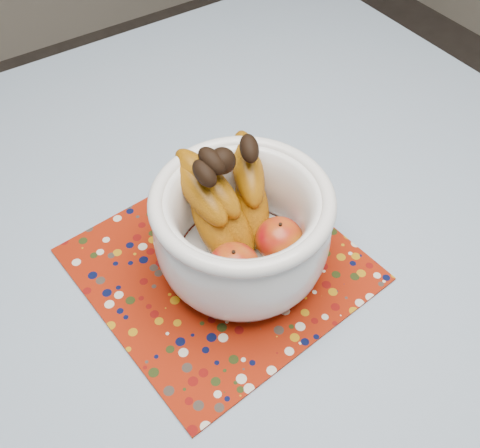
{
  "coord_description": "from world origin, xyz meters",
  "views": [
    {
      "loc": [
        -0.31,
        -0.44,
        1.43
      ],
      "look_at": [
        -0.03,
        -0.03,
        0.85
      ],
      "focal_mm": 42.0,
      "sensor_mm": 36.0,
      "label": 1
    }
  ],
  "objects": [
    {
      "name": "table",
      "position": [
        0.0,
        0.0,
        0.67
      ],
      "size": [
        1.2,
        1.2,
        0.75
      ],
      "color": "brown",
      "rests_on": "ground"
    },
    {
      "name": "tablecloth",
      "position": [
        0.0,
        0.0,
        0.76
      ],
      "size": [
        1.32,
        1.32,
        0.01
      ],
      "primitive_type": "cube",
      "color": "#658AA8",
      "rests_on": "table"
    },
    {
      "name": "placemat",
      "position": [
        -0.05,
        -0.01,
        0.76
      ],
      "size": [
        0.4,
        0.4,
        0.0
      ],
      "primitive_type": "cube",
      "rotation": [
        0.0,
        0.0,
        0.09
      ],
      "color": "maroon",
      "rests_on": "tablecloth"
    },
    {
      "name": "fruit_bowl",
      "position": [
        -0.02,
        -0.02,
        0.85
      ],
      "size": [
        0.25,
        0.26,
        0.2
      ],
      "color": "white",
      "rests_on": "placemat"
    }
  ]
}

